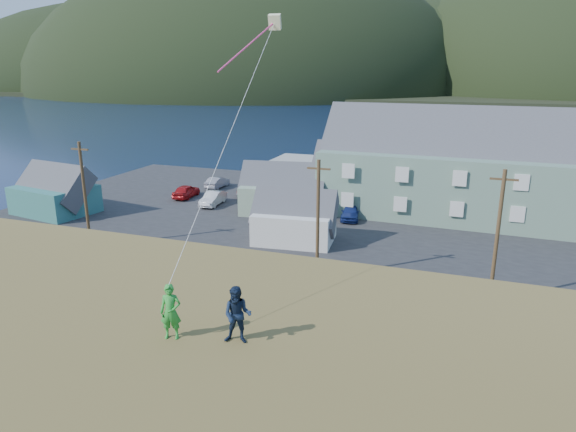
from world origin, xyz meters
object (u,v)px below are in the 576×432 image
at_px(wharf, 355,169).
at_px(shed_palegreen_near, 283,190).
at_px(shed_teal, 54,191).
at_px(shed_white, 294,218).
at_px(kite_flyer_green, 171,312).
at_px(lodge, 517,170).
at_px(kite_flyer_navy, 238,315).
at_px(shed_palegreen_far, 365,174).

relative_size(wharf, shed_palegreen_near, 2.81).
bearing_deg(shed_teal, shed_palegreen_near, 30.18).
distance_m(shed_white, kite_flyer_green, 29.46).
bearing_deg(wharf, shed_white, -86.77).
xyz_separation_m(shed_teal, kite_flyer_green, (31.72, -28.45, 5.66)).
height_order(lodge, shed_palegreen_near, lodge).
relative_size(wharf, shed_white, 3.52).
xyz_separation_m(lodge, shed_palegreen_near, (-21.83, -4.57, -2.66)).
relative_size(wharf, kite_flyer_navy, 16.23).
bearing_deg(shed_teal, lodge, 25.75).
bearing_deg(shed_palegreen_far, wharf, 105.23).
bearing_deg(kite_flyer_green, shed_palegreen_far, 76.80).
xyz_separation_m(shed_teal, kite_flyer_navy, (33.52, -28.05, 5.68)).
bearing_deg(wharf, shed_palegreen_far, -73.73).
relative_size(lodge, shed_white, 5.06).
distance_m(wharf, kite_flyer_navy, 60.60).
height_order(wharf, shed_palegreen_far, shed_palegreen_far).
relative_size(shed_white, kite_flyer_navy, 4.61).
bearing_deg(shed_teal, shed_palegreen_far, 39.55).
height_order(shed_palegreen_near, shed_white, shed_palegreen_near).
relative_size(kite_flyer_green, kite_flyer_navy, 0.98).
relative_size(lodge, kite_flyer_navy, 23.31).
relative_size(shed_teal, shed_palegreen_far, 0.75).
xyz_separation_m(shed_white, kite_flyer_navy, (7.93, -27.82, 5.86)).
relative_size(wharf, shed_teal, 3.01).
height_order(wharf, shed_palegreen_near, shed_palegreen_near).
distance_m(wharf, shed_white, 31.62).
xyz_separation_m(shed_teal, shed_palegreen_near, (21.48, 8.16, 0.02)).
height_order(shed_palegreen_near, kite_flyer_green, kite_flyer_green).
xyz_separation_m(wharf, shed_teal, (-23.81, -31.28, 1.87)).
relative_size(shed_palegreen_far, kite_flyer_green, 7.36).
bearing_deg(kite_flyer_green, shed_white, 84.52).
height_order(shed_white, shed_palegreen_far, shed_palegreen_far).
bearing_deg(shed_white, wharf, 87.39).
xyz_separation_m(wharf, shed_palegreen_far, (4.35, -14.91, 2.49)).
bearing_deg(shed_palegreen_far, shed_teal, -150.86).
relative_size(shed_palegreen_near, shed_palegreen_far, 0.80).
xyz_separation_m(lodge, kite_flyer_navy, (-9.79, -40.78, 3.00)).
height_order(shed_teal, shed_palegreen_far, shed_palegreen_far).
bearing_deg(shed_teal, wharf, 62.10).
bearing_deg(shed_palegreen_near, wharf, 74.83).
xyz_separation_m(lodge, shed_white, (-17.72, -12.97, -2.86)).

